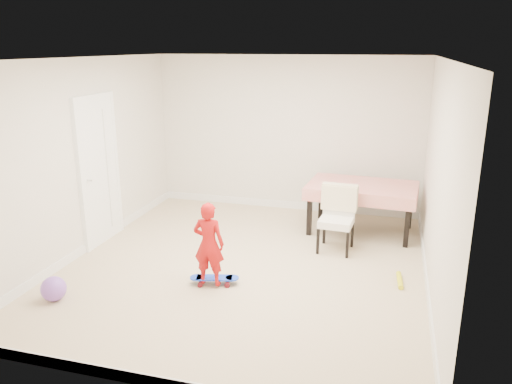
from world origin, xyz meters
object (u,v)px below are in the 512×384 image
(dining_table, at_px, (361,208))
(skateboard, at_px, (214,280))
(child, at_px, (209,247))
(dining_chair, at_px, (336,219))
(balloon, at_px, (54,289))

(dining_table, bearing_deg, skateboard, -120.41)
(child, bearing_deg, dining_chair, -132.69)
(dining_chair, bearing_deg, skateboard, -127.73)
(dining_chair, distance_m, balloon, 3.66)
(dining_table, distance_m, dining_chair, 0.89)
(dining_chair, distance_m, child, 1.97)
(dining_chair, height_order, skateboard, dining_chair)
(balloon, bearing_deg, dining_chair, 38.33)
(dining_chair, relative_size, balloon, 3.25)
(skateboard, relative_size, child, 0.58)
(dining_table, xyz_separation_m, dining_chair, (-0.28, -0.84, 0.08))
(dining_chair, xyz_separation_m, child, (-1.30, -1.48, 0.05))
(skateboard, height_order, balloon, balloon)
(dining_table, bearing_deg, dining_chair, -104.14)
(child, xyz_separation_m, balloon, (-1.56, -0.78, -0.36))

